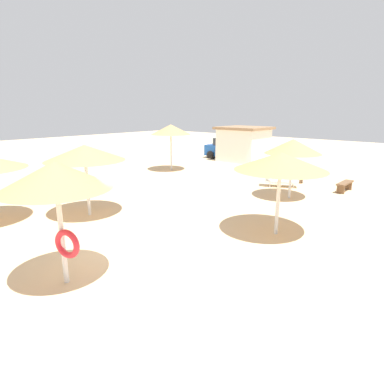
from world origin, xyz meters
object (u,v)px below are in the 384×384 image
at_px(parasol_6, 56,177).
at_px(bench_0, 292,176).
at_px(parasol_7, 85,153).
at_px(parked_car, 229,149).
at_px(parasol_0, 293,147).
at_px(lounger_0, 279,181).
at_px(bench_1, 345,185).
at_px(beach_cabana, 244,144).
at_px(parasol_5, 171,130).
at_px(parasol_4, 281,162).

xyz_separation_m(parasol_6, bench_0, (-0.72, 14.02, -2.25)).
bearing_deg(parasol_7, parked_car, 105.75).
distance_m(parasol_6, parasol_7, 5.18).
distance_m(parasol_0, lounger_0, 3.10).
bearing_deg(bench_1, beach_cabana, 151.49).
distance_m(parasol_6, bench_0, 14.21).
bearing_deg(parked_car, parasol_5, -88.75).
distance_m(parasol_6, parked_car, 21.00).
xyz_separation_m(parasol_5, beach_cabana, (1.45, 6.72, -1.36)).
bearing_deg(bench_1, parasol_0, -117.72).
bearing_deg(bench_0, parasol_0, -66.88).
distance_m(bench_0, bench_1, 2.99).
bearing_deg(beach_cabana, bench_1, -28.51).
distance_m(parasol_5, parasol_7, 9.91).
height_order(bench_0, parked_car, parked_car).
relative_size(parasol_0, bench_0, 1.78).
xyz_separation_m(lounger_0, bench_0, (0.02, 1.51, 0.03)).
xyz_separation_m(parasol_4, lounger_0, (-3.07, 6.30, -2.13)).
height_order(parasol_5, beach_cabana, parasol_5).
distance_m(lounger_0, bench_0, 1.51).
relative_size(parasol_0, bench_1, 1.82).
distance_m(parasol_6, lounger_0, 12.73).
height_order(parasol_4, parasol_7, parasol_7).
bearing_deg(lounger_0, parked_car, 140.21).
bearing_deg(parked_car, lounger_0, -39.79).
height_order(parasol_4, parked_car, parasol_4).
bearing_deg(parasol_6, bench_1, 80.65).
xyz_separation_m(parasol_6, lounger_0, (-0.74, 12.50, -2.28)).
height_order(parasol_0, parked_car, parasol_0).
height_order(parasol_7, bench_1, parasol_7).
relative_size(parasol_5, parasol_6, 1.04).
bearing_deg(parasol_6, beach_cabana, 110.51).
bearing_deg(parasol_5, beach_cabana, 77.80).
bearing_deg(beach_cabana, parasol_7, -79.53).
height_order(parasol_4, parasol_5, parasol_5).
bearing_deg(bench_1, parasol_5, -171.06).
bearing_deg(parasol_4, bench_0, 111.27).
bearing_deg(parasol_0, lounger_0, 128.74).
relative_size(bench_0, beach_cabana, 0.42).
relative_size(lounger_0, bench_0, 1.27).
bearing_deg(parasol_0, parasol_7, -122.36).
xyz_separation_m(parasol_5, parasol_6, (8.47, -12.03, -0.15)).
distance_m(bench_0, beach_cabana, 7.95).
xyz_separation_m(parasol_5, bench_1, (10.73, 1.69, -2.40)).
distance_m(parasol_7, beach_cabana, 15.93).
relative_size(parasol_7, bench_1, 1.99).
distance_m(parasol_6, bench_1, 14.08).
xyz_separation_m(lounger_0, beach_cabana, (-6.27, 6.25, 1.07)).
height_order(lounger_0, bench_0, lounger_0).
bearing_deg(parasol_0, parked_car, 138.13).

